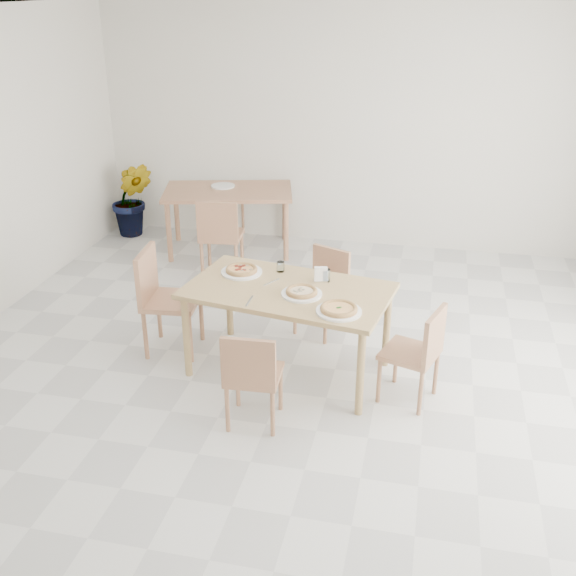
% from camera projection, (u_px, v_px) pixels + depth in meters
% --- Properties ---
extents(main_table, '(1.73, 1.16, 0.75)m').
position_uv_depth(main_table, '(288.00, 297.00, 5.38)').
color(main_table, tan).
rests_on(main_table, ground).
extents(chair_south, '(0.41, 0.41, 0.78)m').
position_uv_depth(chair_south, '(252.00, 373.00, 4.76)').
color(chair_south, tan).
rests_on(chair_south, ground).
extents(chair_north, '(0.50, 0.50, 0.78)m').
position_uv_depth(chair_north, '(325.00, 285.00, 6.14)').
color(chair_north, tan).
rests_on(chair_north, ground).
extents(chair_west, '(0.50, 0.50, 0.93)m').
position_uv_depth(chair_west, '(162.00, 293.00, 5.77)').
color(chair_west, tan).
rests_on(chair_west, ground).
extents(chair_east, '(0.49, 0.49, 0.79)m').
position_uv_depth(chair_east, '(420.00, 349.00, 5.06)').
color(chair_east, tan).
rests_on(chair_east, ground).
extents(plate_margherita, '(0.34, 0.34, 0.02)m').
position_uv_depth(plate_margherita, '(339.00, 311.00, 4.96)').
color(plate_margherita, white).
rests_on(plate_margherita, main_table).
extents(plate_mushroom, '(0.32, 0.32, 0.02)m').
position_uv_depth(plate_mushroom, '(302.00, 294.00, 5.24)').
color(plate_mushroom, white).
rests_on(plate_mushroom, main_table).
extents(plate_pepperoni, '(0.34, 0.34, 0.02)m').
position_uv_depth(plate_pepperoni, '(242.00, 272.00, 5.63)').
color(plate_pepperoni, white).
rests_on(plate_pepperoni, main_table).
extents(pizza_margherita, '(0.31, 0.31, 0.03)m').
position_uv_depth(pizza_margherita, '(339.00, 309.00, 4.95)').
color(pizza_margherita, tan).
rests_on(pizza_margherita, plate_margherita).
extents(pizza_mushroom, '(0.30, 0.30, 0.03)m').
position_uv_depth(pizza_mushroom, '(302.00, 291.00, 5.23)').
color(pizza_mushroom, tan).
rests_on(pizza_mushroom, plate_mushroom).
extents(pizza_pepperoni, '(0.32, 0.32, 0.03)m').
position_uv_depth(pizza_pepperoni, '(242.00, 269.00, 5.62)').
color(pizza_pepperoni, tan).
rests_on(pizza_pepperoni, plate_pepperoni).
extents(tumbler_a, '(0.08, 0.08, 0.10)m').
position_uv_depth(tumbler_a, '(325.00, 275.00, 5.46)').
color(tumbler_a, white).
rests_on(tumbler_a, main_table).
extents(tumbler_b, '(0.07, 0.07, 0.09)m').
position_uv_depth(tumbler_b, '(281.00, 267.00, 5.65)').
color(tumbler_b, white).
rests_on(tumbler_b, main_table).
extents(napkin_holder, '(0.12, 0.08, 0.13)m').
position_uv_depth(napkin_holder, '(321.00, 275.00, 5.45)').
color(napkin_holder, silver).
rests_on(napkin_holder, main_table).
extents(fork_a, '(0.10, 0.17, 0.01)m').
position_uv_depth(fork_a, '(272.00, 282.00, 5.46)').
color(fork_a, silver).
rests_on(fork_a, main_table).
extents(fork_b, '(0.02, 0.19, 0.01)m').
position_uv_depth(fork_b, '(249.00, 301.00, 5.13)').
color(fork_b, silver).
rests_on(fork_b, main_table).
extents(second_table, '(1.64, 1.18, 0.75)m').
position_uv_depth(second_table, '(228.00, 197.00, 7.91)').
color(second_table, tan).
rests_on(second_table, ground).
extents(chair_back_s, '(0.49, 0.49, 0.89)m').
position_uv_depth(chair_back_s, '(220.00, 232.00, 7.24)').
color(chair_back_s, tan).
rests_on(chair_back_s, ground).
extents(chair_back_n, '(0.51, 0.51, 0.83)m').
position_uv_depth(chair_back_n, '(229.00, 192.00, 8.74)').
color(chair_back_n, tan).
rests_on(chair_back_n, ground).
extents(plate_empty, '(0.28, 0.28, 0.02)m').
position_uv_depth(plate_empty, '(223.00, 186.00, 7.99)').
color(plate_empty, white).
rests_on(plate_empty, second_table).
extents(potted_plant, '(0.61, 0.54, 0.95)m').
position_uv_depth(potted_plant, '(132.00, 199.00, 8.48)').
color(potted_plant, '#1F5C1B').
rests_on(potted_plant, ground).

